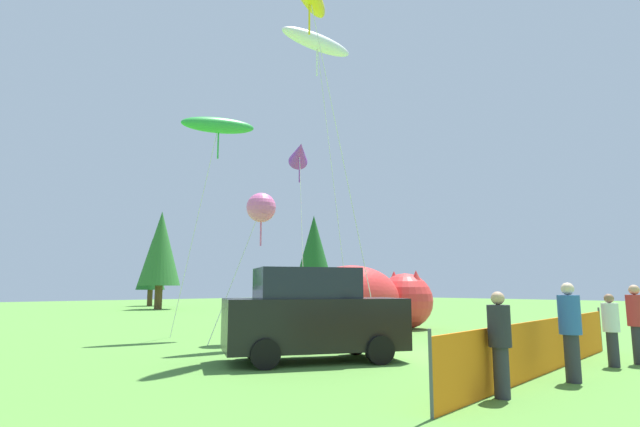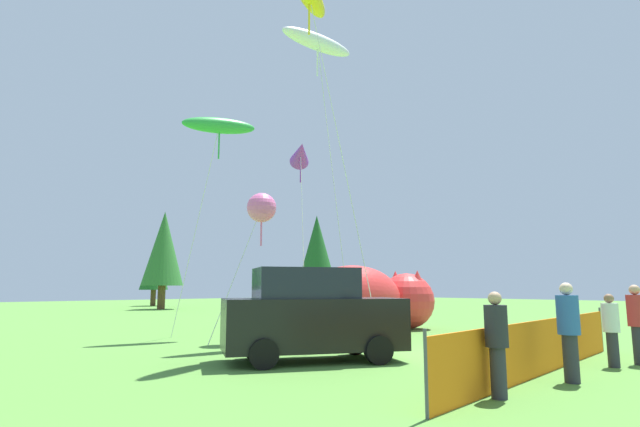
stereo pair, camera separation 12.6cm
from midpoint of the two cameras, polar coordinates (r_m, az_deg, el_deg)
name	(u,v)px [view 1 (the left image)]	position (r m, az deg, el deg)	size (l,w,h in m)	color
ground_plane	(424,356)	(13.60, 11.58, -15.65)	(120.00, 120.00, 0.00)	#548C38
parked_car	(312,315)	(12.26, -1.18, -11.56)	(4.62, 3.58, 2.21)	black
folding_chair	(499,325)	(16.81, 19.53, -11.97)	(0.70, 0.70, 0.98)	maroon
inflatable_cat	(368,301)	(20.29, 5.33, -9.93)	(6.48, 3.00, 2.59)	red
safety_fence	(545,346)	(11.65, 24.00, -13.68)	(9.58, 0.92, 1.19)	orange
spectator_in_white_shirt	(570,327)	(10.70, 26.38, -11.58)	(0.40, 0.40, 1.84)	#2D2D38
spectator_in_yellow_shirt	(637,321)	(13.88, 32.24, -10.31)	(0.39, 0.39, 1.81)	#2D2D38
spectator_in_blue_shirt	(500,339)	(8.79, 19.46, -13.41)	(0.37, 0.37, 1.69)	#2D2D38
spectator_in_red_shirt	(611,327)	(13.16, 30.09, -11.13)	(0.35, 0.35, 1.61)	#2D2D38
kite_white_ghost	(317,43)	(19.41, -0.54, 18.91)	(3.15, 2.47, 11.05)	silver
kite_pink_octopus	(261,208)	(16.96, -6.96, 0.65)	(2.31, 1.00, 4.92)	silver
kite_green_fish	(219,126)	(19.62, -11.70, 9.78)	(2.99, 1.41, 8.32)	silver
kite_purple_delta	(300,153)	(21.63, -2.52, 6.89)	(2.26, 2.91, 8.10)	silver
horizon_tree_east	(314,249)	(52.12, -0.78, -4.10)	(3.86, 3.86, 9.20)	brown
horizon_tree_west	(151,264)	(49.69, -18.78, -5.54)	(2.62, 2.62, 6.25)	brown
horizon_tree_mid	(161,249)	(42.10, -17.84, -3.83)	(3.28, 3.28, 7.82)	brown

